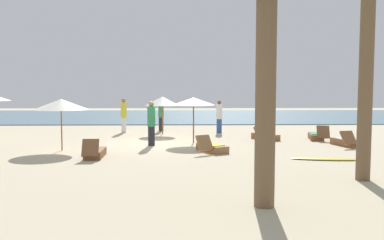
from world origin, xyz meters
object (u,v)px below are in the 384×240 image
umbrella_2 (61,104)px  lounger_4 (316,136)px  lounger_0 (211,147)px  lounger_5 (95,153)px  lounger_1 (265,136)px  lounger_3 (346,142)px  person_2 (161,115)px  person_4 (124,115)px  person_5 (219,117)px  surfboard (324,159)px  umbrella_3 (193,101)px  person_3 (151,123)px  umbrella_4 (162,101)px

umbrella_2 → lounger_4: 11.84m
lounger_0 → lounger_5: (-4.30, -1.17, -0.01)m
lounger_1 → lounger_3: size_ratio=1.00×
lounger_5 → person_2: bearing=77.8°
person_4 → lounger_3: bearing=-27.9°
person_5 → surfboard: 9.12m
lounger_5 → person_2: 9.20m
umbrella_2 → person_4: bearing=76.4°
umbrella_3 → lounger_4: umbrella_3 is taller
umbrella_3 → umbrella_2: bearing=-158.3°
lounger_5 → lounger_4: bearing=27.1°
lounger_1 → person_3: 5.69m
umbrella_2 → person_4: umbrella_2 is taller
person_2 → lounger_0: bearing=-73.1°
lounger_3 → lounger_4: size_ratio=1.02×
lounger_3 → person_2: 10.38m
lounger_1 → person_3: bearing=-160.0°
lounger_4 → lounger_5: bearing=-152.9°
umbrella_2 → surfboard: (9.78, -2.38, -1.81)m
lounger_0 → person_2: bearing=106.9°
lounger_0 → lounger_3: (5.91, 1.56, -0.00)m
umbrella_4 → lounger_1: umbrella_4 is taller
umbrella_3 → lounger_1: bearing=17.7°
umbrella_2 → person_2: size_ratio=1.19×
umbrella_3 → person_3: umbrella_3 is taller
umbrella_3 → person_4: bearing=130.4°
umbrella_3 → person_2: bearing=108.5°
lounger_0 → person_2: size_ratio=0.97×
umbrella_4 → person_3: umbrella_4 is taller
umbrella_2 → person_4: 6.76m
lounger_5 → person_2: size_ratio=0.92×
lounger_0 → person_5: 6.81m
person_3 → surfboard: (6.30, -3.67, -0.95)m
umbrella_3 → lounger_3: 6.85m
lounger_3 → person_2: bearing=143.1°
lounger_0 → surfboard: (3.82, -1.87, -0.14)m
umbrella_4 → person_2: (-0.16, 1.62, -0.86)m
umbrella_2 → umbrella_4: bearing=56.4°
lounger_0 → surfboard: 4.26m
person_4 → lounger_4: bearing=-18.7°
person_2 → surfboard: person_2 is taller
umbrella_2 → lounger_3: 12.03m
umbrella_2 → lounger_4: bearing=16.0°
lounger_1 → lounger_5: bearing=-145.5°
lounger_1 → lounger_5: (-7.12, -4.90, 0.00)m
person_5 → lounger_4: bearing=-33.8°
person_2 → umbrella_3: bearing=-71.5°
lounger_4 → person_3: (-7.78, -1.94, 0.81)m
person_2 → person_4: person_4 is taller
umbrella_3 → person_2: umbrella_3 is taller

